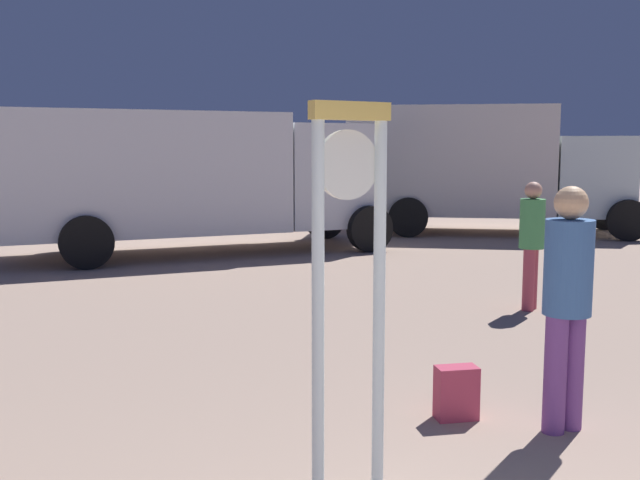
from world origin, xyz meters
TOP-DOWN VIEW (x-y plane):
  - standing_clock at (-0.53, 2.05)m, footprint 0.48×0.23m
  - person_near_clock at (1.22, 2.77)m, footprint 0.34×0.34m
  - backpack at (0.56, 3.13)m, footprint 0.31×0.21m
  - person_distant at (2.85, 6.48)m, footprint 0.31×0.31m
  - box_truck_near at (-1.31, 12.25)m, footprint 7.55×3.77m
  - box_truck_far at (5.50, 14.46)m, footprint 7.03×4.40m

SIDE VIEW (x-z plane):
  - backpack at x=0.56m, z-range 0.00..0.40m
  - person_distant at x=2.85m, z-range 0.09..1.70m
  - person_near_clock at x=1.22m, z-range 0.10..1.87m
  - standing_clock at x=-0.53m, z-range 0.25..2.53m
  - box_truck_near at x=-1.31m, z-range 0.18..2.84m
  - box_truck_far at x=5.50m, z-range 0.13..3.10m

